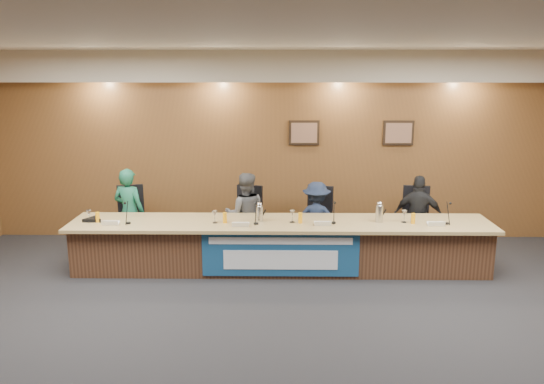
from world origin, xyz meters
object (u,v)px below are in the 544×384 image
Objects in this scene: speakerphone at (93,219)px; carafe_right at (379,214)px; banner at (281,254)px; panelist_d at (418,216)px; panelist_a at (129,212)px; office_chair_d at (416,225)px; panelist_b at (245,214)px; office_chair_a at (132,224)px; carafe_mid at (260,214)px; office_chair_b at (246,224)px; panelist_c at (316,219)px; dais_body at (280,247)px; office_chair_c at (316,224)px.

carafe_right is at bearing 0.04° from speakerphone.
banner is 2.41m from panelist_d.
panelist_a reaches higher than speakerphone.
office_chair_d is at bearing -163.55° from panelist_a.
banner is at bearing 171.91° from panelist_a.
speakerphone is (-4.89, -0.77, 0.30)m from office_chair_d.
speakerphone is (-0.33, -0.67, 0.07)m from panelist_a.
panelist_b is 1.85m from office_chair_a.
panelist_d reaches higher than carafe_mid.
speakerphone is at bearing 78.78° from panelist_a.
office_chair_b is at bearing -92.75° from panelist_b.
office_chair_b and office_chair_d have the same top height.
office_chair_d is 2.61m from carafe_mid.
panelist_a is 1.85m from office_chair_b.
panelist_b is 5.40× the size of carafe_right.
office_chair_d is at bearing -169.08° from panelist_c.
dais_body reaches higher than office_chair_a.
banner is 1.27m from office_chair_c.
panelist_c is 1.61m from office_chair_d.
panelist_a is (-2.39, 1.03, 0.32)m from banner.
panelist_d reaches higher than office_chair_c.
panelist_d is 4.94m from speakerphone.
carafe_mid is at bearing -57.43° from office_chair_b.
dais_body is 12.50× the size of office_chair_b.
panelist_b is at bearing 161.26° from carafe_right.
office_chair_c is (-1.60, 0.10, -0.17)m from panelist_d.
panelist_b is 2.73m from office_chair_d.
office_chair_a is (0.00, 0.10, -0.22)m from panelist_a.
banner is 1.20m from panelist_b.
panelist_c is 1.13m from office_chair_b.
carafe_mid is (-2.47, -0.65, 0.21)m from panelist_d.
panelist_a reaches higher than office_chair_b.
dais_body is at bearing 90.00° from banner.
carafe_right is (0.86, -0.77, 0.39)m from office_chair_c.
carafe_right is at bearing -0.64° from carafe_mid.
panelist_c reaches higher than carafe_mid.
carafe_right is 4.15m from speakerphone.
office_chair_a is at bearing 154.73° from banner.
speakerphone reaches higher than office_chair_d.
office_chair_d is 1.94× the size of carafe_right.
panelist_b is at bearing -169.27° from office_chair_d.
office_chair_c is 2.12× the size of carafe_mid.
panelist_a is 1.84m from panelist_b.
panelist_b is 2.28m from speakerphone.
office_chair_a is at bearing -171.37° from office_chair_d.
panelist_d is 2.73m from office_chair_b.
office_chair_a is 2.96m from office_chair_c.
office_chair_d is (1.60, 0.10, -0.12)m from panelist_c.
office_chair_c is at bearing 13.22° from speakerphone.
banner is at bearing -165.86° from carafe_right.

